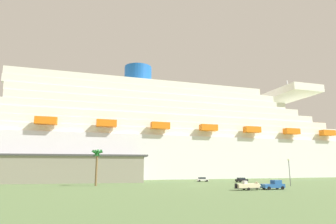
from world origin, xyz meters
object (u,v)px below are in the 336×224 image
(small_boat_on_trailer, at_px, (250,186))
(pickup_truck, at_px, (274,185))
(street_lamp, at_px, (289,168))
(parked_car_black_coupe, at_px, (242,180))
(parked_car_white_van, at_px, (202,179))
(palm_tree, at_px, (97,157))
(cruise_ship, at_px, (189,142))

(small_boat_on_trailer, bearing_deg, pickup_truck, 3.95)
(pickup_truck, distance_m, street_lamp, 14.73)
(pickup_truck, relative_size, parked_car_black_coupe, 1.27)
(parked_car_white_van, bearing_deg, small_boat_on_trailer, -92.23)
(street_lamp, bearing_deg, pickup_truck, -140.80)
(small_boat_on_trailer, distance_m, street_lamp, 20.30)
(palm_tree, bearing_deg, parked_car_white_van, 22.26)
(small_boat_on_trailer, xyz_separation_m, street_lamp, (17.53, 9.42, 4.02))
(palm_tree, bearing_deg, parked_car_black_coupe, 10.03)
(pickup_truck, relative_size, parked_car_white_van, 1.33)
(pickup_truck, bearing_deg, parked_car_white_van, 97.76)
(street_lamp, relative_size, parked_car_black_coupe, 1.68)
(palm_tree, xyz_separation_m, parked_car_black_coupe, (49.39, 8.74, -7.16))
(parked_car_black_coupe, bearing_deg, cruise_ship, 97.24)
(street_lamp, bearing_deg, palm_tree, 166.31)
(palm_tree, distance_m, street_lamp, 54.89)
(small_boat_on_trailer, relative_size, parked_car_black_coupe, 1.69)
(small_boat_on_trailer, bearing_deg, street_lamp, 28.27)
(parked_car_black_coupe, bearing_deg, pickup_truck, -103.11)
(cruise_ship, xyz_separation_m, street_lamp, (9.56, -66.57, -13.04))
(small_boat_on_trailer, xyz_separation_m, palm_tree, (-35.72, 22.39, 7.03))
(parked_car_black_coupe, relative_size, parked_car_white_van, 1.05)
(cruise_ship, bearing_deg, street_lamp, -81.83)
(small_boat_on_trailer, bearing_deg, parked_car_white_van, 87.77)
(pickup_truck, height_order, street_lamp, street_lamp)
(cruise_ship, relative_size, street_lamp, 31.12)
(cruise_ship, height_order, street_lamp, cruise_ship)
(palm_tree, xyz_separation_m, parked_car_white_van, (37.18, 15.22, -7.16))
(pickup_truck, distance_m, parked_car_black_coupe, 31.50)
(small_boat_on_trailer, height_order, parked_car_black_coupe, small_boat_on_trailer)
(pickup_truck, xyz_separation_m, street_lamp, (11.00, 8.97, 3.94))
(pickup_truck, xyz_separation_m, small_boat_on_trailer, (-6.53, -0.45, -0.08))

